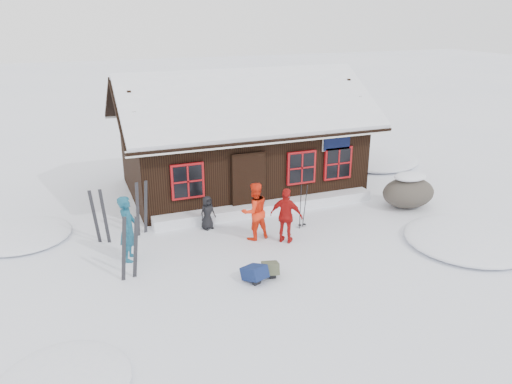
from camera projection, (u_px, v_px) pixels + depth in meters
ground at (249, 247)px, 14.10m from camera, size 120.00×120.00×0.00m
mountain_hut at (240, 146)px, 18.43m from camera, size 8.90×6.09×4.42m
snow_drift at (267, 207)px, 16.52m from camera, size 7.60×0.60×0.35m
snow_mounds at (276, 216)px, 16.30m from camera, size 20.60×13.20×0.48m
skier_teal at (128, 228)px, 13.13m from camera, size 0.63×0.77×1.81m
skier_orange_left at (255, 211)px, 14.39m from camera, size 0.93×0.77×1.72m
skier_orange_right at (286, 216)px, 14.17m from camera, size 0.98×0.93×1.63m
skier_crouched at (207, 213)px, 15.15m from camera, size 0.60×0.49×1.06m
boulder at (408, 192)px, 16.87m from camera, size 1.83×1.38×1.08m
ski_pair_left at (130, 249)px, 12.23m from camera, size 0.55×0.14×1.71m
ski_pair_mid at (100, 217)px, 14.16m from camera, size 0.49×0.18×1.67m
ski_pair_right at (142, 209)px, 14.72m from camera, size 0.45×0.22×1.69m
ski_poles at (303, 207)px, 15.20m from camera, size 0.25×0.13×1.42m
backpack_blue at (254, 275)px, 12.30m from camera, size 0.61×0.70×0.32m
backpack_olive at (270, 271)px, 12.56m from camera, size 0.52×0.61×0.29m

